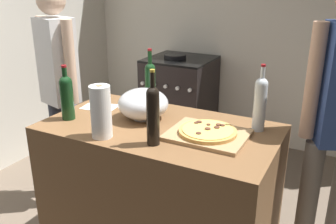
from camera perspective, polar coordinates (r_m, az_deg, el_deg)
ground_plane at (r=3.07m, az=1.28°, el=-13.24°), size 3.87×3.33×0.02m
kitchen_wall_rear at (r=3.90m, az=10.99°, el=14.26°), size 3.87×0.10×2.60m
kitchen_wall_left at (r=3.65m, az=-23.65°, el=12.59°), size 0.10×3.33×2.60m
counter at (r=2.25m, az=-1.21°, el=-12.90°), size 1.29×0.72×0.91m
cutting_board at (r=1.91m, az=6.14°, el=-3.53°), size 0.40×0.32×0.02m
pizza at (r=1.90m, az=6.16°, el=-2.95°), size 0.30×0.30×0.03m
mixing_bowl at (r=2.12m, az=-3.86°, el=1.25°), size 0.29×0.29×0.18m
paper_towel_roll at (r=1.89m, az=-10.34°, el=0.03°), size 0.11×0.11×0.28m
wine_bottle_clear at (r=2.17m, az=-15.40°, el=2.50°), size 0.08×0.08×0.32m
wine_bottle_amber at (r=2.32m, az=-2.77°, el=4.65°), size 0.07×0.07×0.36m
wine_bottle_green at (r=1.76m, az=-2.34°, el=-0.18°), size 0.06×0.06×0.38m
wine_bottle_dark at (r=1.99m, az=14.06°, el=1.53°), size 0.07×0.07×0.36m
recipe_sheet at (r=2.37m, az=-10.49°, el=0.78°), size 0.23×0.18×0.00m
stove at (r=3.88m, az=1.83°, el=1.79°), size 0.64×0.64×0.95m
person_in_stripes at (r=2.80m, az=-16.40°, el=4.11°), size 0.39×0.26×1.63m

